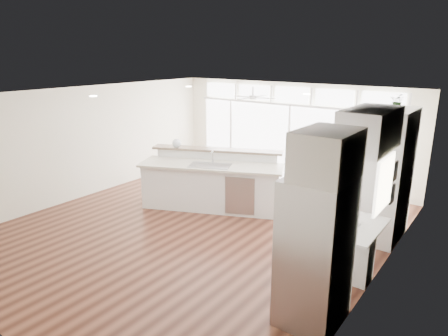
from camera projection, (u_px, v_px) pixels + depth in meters
The scene contains 23 objects.
floor at pixel (198, 228), 8.22m from camera, with size 7.00×8.00×0.02m, color #3F1D13.
ceiling at pixel (196, 95), 7.47m from camera, with size 7.00×8.00×0.02m, color silver.
wall_back at pixel (291, 133), 10.94m from camera, with size 7.00×0.04×2.70m, color white.
wall_left at pixel (88, 142), 9.84m from camera, with size 0.04×8.00×2.70m, color white.
wall_right at pixel (380, 202), 5.86m from camera, with size 0.04×8.00×2.70m, color white.
glass_wall at pixel (289, 144), 10.98m from camera, with size 5.80×0.06×2.08m, color white.
transom_row at pixel (292, 95), 10.61m from camera, with size 5.90×0.06×0.40m, color white.
desk_window at pixel (384, 184), 6.05m from camera, with size 0.04×0.85×0.85m, color white.
ceiling_fan at pixel (253, 93), 9.98m from camera, with size 1.16×1.16×0.32m, color silver.
recessed_lights at pixel (202, 95), 7.63m from camera, with size 3.40×3.00×0.02m, color silver.
oven_cabinet at pixel (389, 176), 7.46m from camera, with size 0.64×1.20×2.50m, color white.
desk_nook at pixel (355, 247), 6.57m from camera, with size 0.72×1.30×0.76m, color white.
upper_cabinets at pixel (370, 130), 6.00m from camera, with size 0.64×1.30×0.64m, color white.
refrigerator at pixel (315, 252), 5.13m from camera, with size 0.76×0.90×2.00m, color #A7A7AC.
fridge_cabinet at pixel (327, 155), 4.73m from camera, with size 0.64×0.90×0.60m, color white.
framed_photos at pixel (394, 183), 6.58m from camera, with size 0.06×0.22×0.80m, color black.
kitchen_island at pixel (212, 181), 9.08m from camera, with size 3.24×1.22×1.29m, color white.
rug at pixel (317, 273), 6.51m from camera, with size 1.00×0.73×0.01m, color #3B2812.
office_chair at pixel (330, 230), 6.82m from camera, with size 0.57×0.52×1.09m, color black.
fishbowl at pixel (177, 143), 9.45m from camera, with size 0.21×0.21×0.21m, color silver.
monitor at pixel (354, 213), 6.45m from camera, with size 0.08×0.50×0.42m, color black.
keyboard at pixel (343, 222), 6.60m from camera, with size 0.13×0.35×0.02m, color silver.
potted_plant at pixel (398, 103), 7.09m from camera, with size 0.24×0.27×0.21m, color #355F29.
Camera 1 is at (4.90, -5.77, 3.47)m, focal length 32.00 mm.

